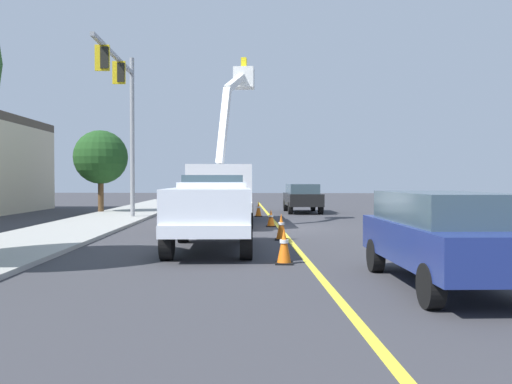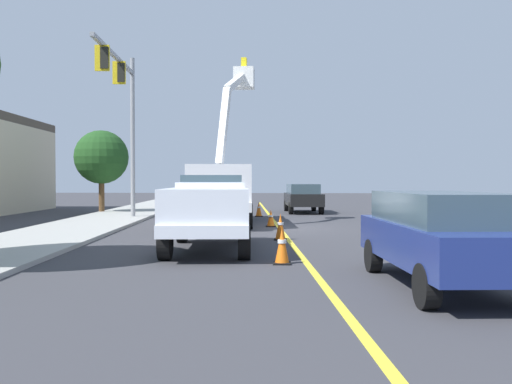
# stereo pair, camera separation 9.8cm
# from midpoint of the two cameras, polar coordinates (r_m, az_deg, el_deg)

# --- Properties ---
(ground) EXTENTS (120.00, 120.00, 0.00)m
(ground) POSITION_cam_midpoint_polar(r_m,az_deg,el_deg) (21.66, 2.37, -3.82)
(ground) COLOR #38383D
(sidewalk_far_side) EXTENTS (60.08, 9.00, 0.12)m
(sidewalk_far_side) POSITION_cam_midpoint_polar(r_m,az_deg,el_deg) (22.53, -18.20, -3.53)
(sidewalk_far_side) COLOR #9E9E99
(sidewalk_far_side) RESTS_ON ground
(lane_centre_stripe) EXTENTS (49.81, 4.67, 0.01)m
(lane_centre_stripe) POSITION_cam_midpoint_polar(r_m,az_deg,el_deg) (21.66, 2.37, -3.81)
(lane_centre_stripe) COLOR yellow
(lane_centre_stripe) RESTS_ON ground
(utility_bucket_truck) EXTENTS (8.39, 3.23, 7.41)m
(utility_bucket_truck) POSITION_cam_midpoint_polar(r_m,az_deg,el_deg) (24.04, -3.67, 0.55)
(utility_bucket_truck) COLOR white
(utility_bucket_truck) RESTS_ON ground
(service_pickup_truck) EXTENTS (5.77, 2.60, 2.06)m
(service_pickup_truck) POSITION_cam_midpoint_polar(r_m,az_deg,el_deg) (14.79, -4.99, -1.82)
(service_pickup_truck) COLOR white
(service_pickup_truck) RESTS_ON ground
(passing_minivan) EXTENTS (4.95, 2.33, 1.69)m
(passing_minivan) POSITION_cam_midpoint_polar(r_m,az_deg,el_deg) (32.14, 4.80, -0.44)
(passing_minivan) COLOR black
(passing_minivan) RESTS_ON ground
(trailing_sedan) EXTENTS (4.95, 2.33, 1.69)m
(trailing_sedan) POSITION_cam_midpoint_polar(r_m,az_deg,el_deg) (10.27, 19.05, -4.04)
(trailing_sedan) COLOR navy
(trailing_sedan) RESTS_ON ground
(traffic_cone_leading) EXTENTS (0.40, 0.40, 0.84)m
(traffic_cone_leading) POSITION_cam_midpoint_polar(r_m,az_deg,el_deg) (12.37, 2.75, -5.70)
(traffic_cone_leading) COLOR black
(traffic_cone_leading) RESTS_ON ground
(traffic_cone_mid_front) EXTENTS (0.40, 0.40, 0.85)m
(traffic_cone_mid_front) POSITION_cam_midpoint_polar(r_m,az_deg,el_deg) (17.32, 2.51, -3.70)
(traffic_cone_mid_front) COLOR black
(traffic_cone_mid_front) RESTS_ON ground
(traffic_cone_mid_rear) EXTENTS (0.40, 0.40, 0.71)m
(traffic_cone_mid_rear) POSITION_cam_midpoint_polar(r_m,az_deg,el_deg) (22.23, 1.46, -2.78)
(traffic_cone_mid_rear) COLOR black
(traffic_cone_mid_rear) RESTS_ON ground
(traffic_cone_trailing) EXTENTS (0.40, 0.40, 0.80)m
(traffic_cone_trailing) POSITION_cam_midpoint_polar(r_m,az_deg,el_deg) (28.43, 0.16, -1.82)
(traffic_cone_trailing) COLOR black
(traffic_cone_trailing) RESTS_ON ground
(traffic_signal_mast) EXTENTS (7.30, 0.91, 7.96)m
(traffic_signal_mast) POSITION_cam_midpoint_polar(r_m,az_deg,el_deg) (25.73, -13.92, 9.26)
(traffic_signal_mast) COLOR gray
(traffic_signal_mast) RESTS_ON ground
(street_tree_right) EXTENTS (3.08, 3.08, 4.79)m
(street_tree_right) POSITION_cam_midpoint_polar(r_m,az_deg,el_deg) (32.38, -16.13, 3.53)
(street_tree_right) COLOR brown
(street_tree_right) RESTS_ON ground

